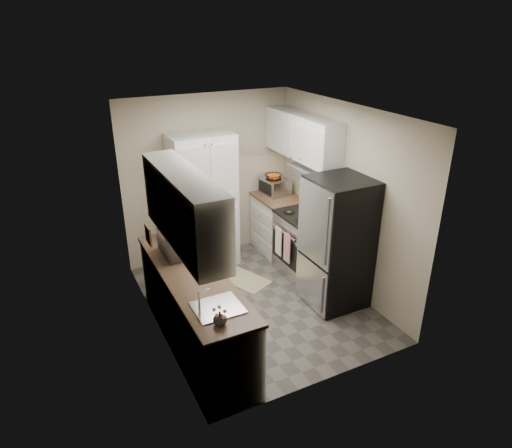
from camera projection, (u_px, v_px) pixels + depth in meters
name	position (u px, v px, depth m)	size (l,w,h in m)	color
ground	(256.00, 302.00, 6.06)	(3.20, 3.20, 0.00)	#56514C
room_shell	(255.00, 187.00, 5.38)	(2.64, 3.24, 2.52)	#B2A78F
pantry_cabinet	(204.00, 202.00, 6.64)	(0.90, 0.55, 2.00)	silver
base_cabinet_left	(195.00, 311.00, 5.12)	(0.60, 2.30, 0.88)	silver
countertop_left	(192.00, 275.00, 4.93)	(0.63, 2.33, 0.04)	brown
base_cabinet_right	(278.00, 225.00, 7.25)	(0.60, 0.80, 0.88)	silver
countertop_right	(279.00, 198.00, 7.06)	(0.63, 0.83, 0.04)	brown
electric_range	(304.00, 243.00, 6.58)	(0.71, 0.78, 1.13)	#B7B7BC
refrigerator	(337.00, 243.00, 5.76)	(0.70, 0.72, 1.70)	#B7B7BC
microwave	(177.00, 243.00, 5.30)	(0.49, 0.33, 0.27)	#AEADB2
wine_bottle	(164.00, 232.00, 5.59)	(0.07, 0.07, 0.26)	black
flower_vase	(220.00, 318.00, 4.08)	(0.13, 0.13, 0.13)	white
cutting_board	(166.00, 224.00, 5.72)	(0.02, 0.27, 0.34)	#498F36
toaster_oven	(275.00, 186.00, 7.13)	(0.34, 0.43, 0.25)	#AAAAAF
fruit_basket	(274.00, 175.00, 7.04)	(0.27, 0.27, 0.11)	#F05A12
kitchen_mat	(245.00, 280.00, 6.56)	(0.43, 0.69, 0.01)	tan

